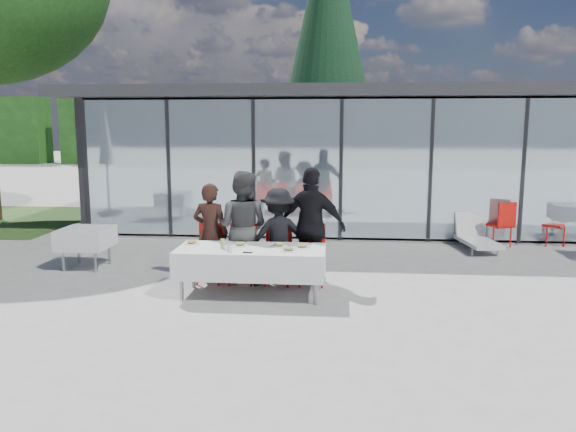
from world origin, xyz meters
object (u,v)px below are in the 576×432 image
Objects in this scene: diner_chair_c at (278,251)px; diner_chair_a at (211,250)px; diner_c at (278,236)px; diner_d at (312,226)px; plate_d at (302,246)px; conifer_tree at (328,31)px; plate_b at (240,244)px; spare_chair_b at (503,222)px; folded_eyeglasses at (248,252)px; plate_extra at (288,249)px; diner_b at (242,227)px; diner_a at (211,233)px; plate_c at (279,245)px; spare_chair_a at (549,220)px; dining_table at (251,262)px; diner_chair_d at (312,252)px; lounger at (476,237)px; diner_chair_b at (243,250)px; spare_table_left at (86,238)px; plate_a at (192,243)px; juice_bottle at (223,244)px.

diner_chair_a is at bearing 180.00° from diner_chair_c.
diner_c is 0.82× the size of diner_d.
conifer_tree is (0.05, 13.07, 5.21)m from plate_d.
spare_chair_b is (5.03, 3.85, -0.24)m from plate_b.
diner_chair_c is 6.96× the size of folded_eyeglasses.
plate_b is at bearing 160.01° from plate_extra.
diner_b is 7.72× the size of plate_d.
plate_c is (1.21, -0.63, -0.05)m from diner_a.
diner_chair_c is (0.60, -0.01, -0.39)m from diner_b.
plate_c is 0.25× the size of spare_chair_a.
plate_extra is at bearing -140.14° from spare_chair_a.
dining_table is 1.16m from diner_chair_d.
lounger is (3.33, 2.96, -0.28)m from diner_chair_d.
diner_a reaches higher than dining_table.
diner_d reaches higher than plate_c.
dining_table is at bearing -93.60° from conifer_tree.
spare_chair_a is at bearing 39.30° from plate_d.
diner_b is at bearing 0.67° from diner_chair_a.
diner_b is 0.62m from diner_c.
diner_chair_b is (0.54, 0.00, 0.00)m from diner_chair_a.
plate_c is 0.34m from plate_extra.
plate_b is at bearing -149.58° from diner_chair_d.
diner_d reaches higher than spare_table_left.
diner_a is at bearing 126.32° from folded_eyeglasses.
spare_table_left is at bearing -7.20° from diner_a.
diner_b is 13.43m from conifer_tree.
plate_b is 1.00× the size of plate_extra.
spare_chair_b is at bearing 41.66° from folded_eyeglasses.
plate_a reaches higher than folded_eyeglasses.
lounger is (4.48, 2.95, -0.67)m from diner_b.
lounger is at bearing 39.15° from plate_b.
plate_b is at bearing -129.63° from diner_chair_c.
diner_chair_a is 0.64m from plate_a.
folded_eyeglasses is (-0.41, -0.47, -0.02)m from plate_c.
diner_c reaches higher than spare_chair_a.
plate_c reaches higher than lounger.
plate_b reaches higher than dining_table.
plate_a is at bearing 34.03° from diner_d.
spare_chair_b is 0.69× the size of lounger.
diner_chair_a is 6.96× the size of folded_eyeglasses.
plate_a and plate_c have the same top height.
diner_chair_c is 0.09× the size of conifer_tree.
plate_b is 1.58× the size of juice_bottle.
diner_b is 0.72m from diner_chair_c.
plate_extra is 5.33m from lounger.
diner_a is 1.70× the size of diner_chair_d.
spare_chair_a is at bearing 17.38° from spare_table_left.
plate_extra is at bearing 16.70° from folded_eyeglasses.
plate_c is at bearing 120.56° from plate_extra.
folded_eyeglasses is at bearing -89.37° from dining_table.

